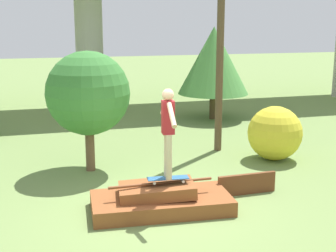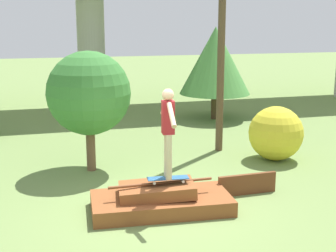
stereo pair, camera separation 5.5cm
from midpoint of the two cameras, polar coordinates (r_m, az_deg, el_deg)
The scene contains 9 objects.
ground_plane at distance 9.13m, azimuth -1.00°, elevation -10.22°, with size 80.00×80.00×0.00m, color olive.
scrap_pile at distance 9.06m, azimuth -1.13°, elevation -9.02°, with size 2.73×1.44×0.58m.
scrap_plank_loose at distance 9.99m, azimuth 9.43°, elevation -6.99°, with size 1.30×0.12×0.44m.
skateboard at distance 8.88m, azimuth -0.18°, elevation -6.40°, with size 0.80×0.30×0.09m.
skater at distance 8.60m, azimuth -0.18°, elevation -0.07°, with size 0.24×1.29×1.69m.
utility_pole at distance 12.80m, azimuth 6.35°, elevation 13.46°, with size 1.30×0.20×7.25m.
tree_behind_left at distance 11.18m, azimuth -9.86°, elevation 3.92°, with size 1.99×1.99×2.89m.
tree_behind_right at distance 17.19m, azimuth 5.48°, elevation 7.95°, with size 2.58×2.58×3.37m.
bush_yellow_flowering at distance 12.45m, azimuth 12.77°, elevation -0.87°, with size 1.41×1.41×1.41m.
Camera 1 is at (-2.19, -8.12, 3.55)m, focal length 50.00 mm.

